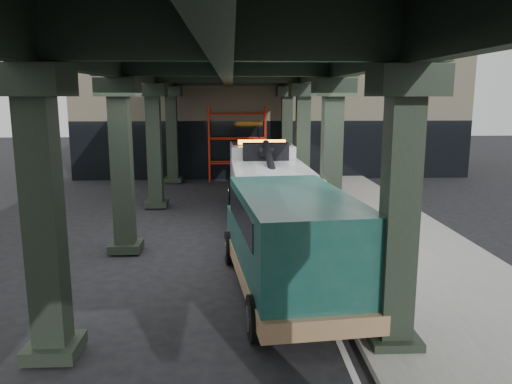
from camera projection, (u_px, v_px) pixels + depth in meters
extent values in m
plane|color=black|center=(244.00, 274.00, 12.84)|extent=(90.00, 90.00, 0.00)
cube|color=gray|center=(391.00, 246.00, 14.99)|extent=(5.00, 40.00, 0.15)
cube|color=silver|center=(299.00, 250.00, 14.88)|extent=(0.12, 38.00, 0.01)
cube|color=black|center=(399.00, 215.00, 8.56)|extent=(0.55, 0.55, 5.00)
cube|color=black|center=(407.00, 81.00, 8.14)|extent=(1.10, 1.10, 0.50)
cube|color=black|center=(392.00, 340.00, 9.00)|extent=(0.90, 0.90, 0.24)
cube|color=black|center=(331.00, 167.00, 14.45)|extent=(0.55, 0.55, 5.00)
cube|color=black|center=(333.00, 87.00, 14.02)|extent=(1.10, 1.10, 0.50)
cube|color=black|center=(329.00, 244.00, 14.88)|extent=(0.90, 0.90, 0.24)
cube|color=black|center=(303.00, 146.00, 20.33)|extent=(0.55, 0.55, 5.00)
cube|color=black|center=(303.00, 90.00, 19.91)|extent=(1.10, 1.10, 0.50)
cube|color=black|center=(302.00, 202.00, 20.77)|extent=(0.90, 0.90, 0.24)
cube|color=black|center=(287.00, 135.00, 26.22)|extent=(0.55, 0.55, 5.00)
cube|color=black|center=(287.00, 92.00, 25.80)|extent=(1.10, 1.10, 0.50)
cube|color=black|center=(286.00, 179.00, 26.66)|extent=(0.90, 0.90, 0.24)
cube|color=black|center=(44.00, 219.00, 8.28)|extent=(0.55, 0.55, 5.00)
cube|color=black|center=(32.00, 80.00, 7.86)|extent=(1.10, 1.10, 0.50)
cube|color=black|center=(55.00, 348.00, 8.72)|extent=(0.90, 0.90, 0.24)
cube|color=black|center=(122.00, 168.00, 14.17)|extent=(0.55, 0.55, 5.00)
cube|color=black|center=(118.00, 87.00, 13.75)|extent=(1.10, 1.10, 0.50)
cube|color=black|center=(126.00, 246.00, 14.61)|extent=(0.90, 0.90, 0.24)
cube|color=black|center=(154.00, 147.00, 20.06)|extent=(0.55, 0.55, 5.00)
cube|color=black|center=(152.00, 90.00, 19.63)|extent=(1.10, 1.10, 0.50)
cube|color=black|center=(157.00, 203.00, 20.49)|extent=(0.90, 0.90, 0.24)
cube|color=black|center=(172.00, 136.00, 25.94)|extent=(0.55, 0.55, 5.00)
cube|color=black|center=(171.00, 92.00, 25.52)|extent=(1.10, 1.10, 0.50)
cube|color=black|center=(173.00, 179.00, 26.38)|extent=(0.90, 0.90, 0.24)
cube|color=black|center=(334.00, 58.00, 13.87)|extent=(0.35, 32.00, 1.10)
cube|color=black|center=(116.00, 57.00, 13.60)|extent=(0.35, 32.00, 1.10)
cube|color=black|center=(226.00, 58.00, 13.73)|extent=(0.35, 32.00, 1.10)
cube|color=black|center=(226.00, 31.00, 13.60)|extent=(7.40, 32.00, 0.30)
cube|color=#C6B793|center=(268.00, 104.00, 31.79)|extent=(22.00, 10.00, 8.00)
cylinder|color=red|center=(210.00, 143.00, 27.01)|extent=(0.08, 0.08, 4.00)
cylinder|color=red|center=(209.00, 145.00, 26.22)|extent=(0.08, 0.08, 4.00)
cylinder|color=red|center=(265.00, 143.00, 27.15)|extent=(0.08, 0.08, 4.00)
cylinder|color=red|center=(266.00, 145.00, 26.36)|extent=(0.08, 0.08, 4.00)
cylinder|color=red|center=(237.00, 162.00, 27.26)|extent=(3.00, 0.08, 0.08)
cylinder|color=red|center=(237.00, 138.00, 27.02)|extent=(3.00, 0.08, 0.08)
cylinder|color=red|center=(237.00, 114.00, 26.77)|extent=(3.00, 0.08, 0.08)
cube|color=black|center=(268.00, 202.00, 18.00)|extent=(1.30, 7.96, 0.26)
cube|color=silver|center=(261.00, 167.00, 20.47)|extent=(2.56, 2.61, 1.90)
cube|color=silver|center=(259.00, 176.00, 21.66)|extent=(2.51, 0.82, 0.95)
cube|color=black|center=(261.00, 154.00, 20.63)|extent=(2.37, 1.44, 0.90)
cube|color=silver|center=(272.00, 190.00, 16.68)|extent=(2.70, 5.36, 1.48)
cube|color=orange|center=(262.00, 142.00, 20.07)|extent=(1.91, 0.35, 0.17)
cube|color=black|center=(266.00, 152.00, 18.55)|extent=(1.71, 0.69, 0.63)
cylinder|color=black|center=(271.00, 166.00, 16.74)|extent=(0.37, 3.70, 1.42)
cube|color=black|center=(281.00, 243.00, 14.24)|extent=(0.36, 1.49, 0.19)
cube|color=black|center=(285.00, 253.00, 13.53)|extent=(1.70, 0.32, 0.19)
cylinder|color=black|center=(233.00, 192.00, 20.89)|extent=(0.41, 1.17, 1.16)
cylinder|color=silver|center=(233.00, 192.00, 20.89)|extent=(0.43, 0.65, 0.64)
cylinder|color=black|center=(288.00, 191.00, 21.07)|extent=(0.41, 1.17, 1.16)
cylinder|color=silver|center=(288.00, 191.00, 21.07)|extent=(0.43, 0.65, 0.64)
cylinder|color=black|center=(236.00, 210.00, 17.48)|extent=(0.41, 1.17, 1.16)
cylinder|color=silver|center=(236.00, 210.00, 17.48)|extent=(0.43, 0.65, 0.64)
cylinder|color=black|center=(302.00, 209.00, 17.66)|extent=(0.41, 1.17, 1.16)
cylinder|color=silver|center=(302.00, 209.00, 17.66)|extent=(0.43, 0.65, 0.64)
cylinder|color=black|center=(238.00, 220.00, 16.13)|extent=(0.41, 1.17, 1.16)
cylinder|color=silver|center=(238.00, 220.00, 16.13)|extent=(0.43, 0.65, 0.64)
cylinder|color=black|center=(309.00, 218.00, 16.31)|extent=(0.41, 1.17, 1.16)
cylinder|color=silver|center=(309.00, 218.00, 16.31)|extent=(0.43, 0.65, 0.64)
cube|color=#113F37|center=(269.00, 225.00, 13.71)|extent=(2.30, 1.40, 0.96)
cube|color=#113F37|center=(293.00, 240.00, 10.79)|extent=(2.74, 5.00, 2.08)
cube|color=#96724C|center=(289.00, 271.00, 11.36)|extent=(2.91, 6.17, 0.37)
cube|color=black|center=(272.00, 198.00, 13.14)|extent=(2.11, 0.68, 0.89)
cube|color=black|center=(290.00, 213.00, 11.00)|extent=(2.67, 4.06, 0.59)
cube|color=silver|center=(265.00, 235.00, 14.34)|extent=(2.13, 0.36, 0.32)
cylinder|color=black|center=(231.00, 247.00, 13.60)|extent=(0.39, 0.92, 0.89)
cylinder|color=silver|center=(231.00, 247.00, 13.60)|extent=(0.39, 0.53, 0.49)
cylinder|color=black|center=(307.00, 244.00, 13.93)|extent=(0.39, 0.92, 0.89)
cylinder|color=silver|center=(307.00, 244.00, 13.93)|extent=(0.39, 0.53, 0.49)
cylinder|color=black|center=(256.00, 318.00, 9.26)|extent=(0.39, 0.92, 0.89)
cylinder|color=silver|center=(256.00, 318.00, 9.26)|extent=(0.39, 0.53, 0.49)
cylinder|color=black|center=(366.00, 311.00, 9.59)|extent=(0.39, 0.92, 0.89)
cylinder|color=silver|center=(366.00, 311.00, 9.59)|extent=(0.39, 0.53, 0.49)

